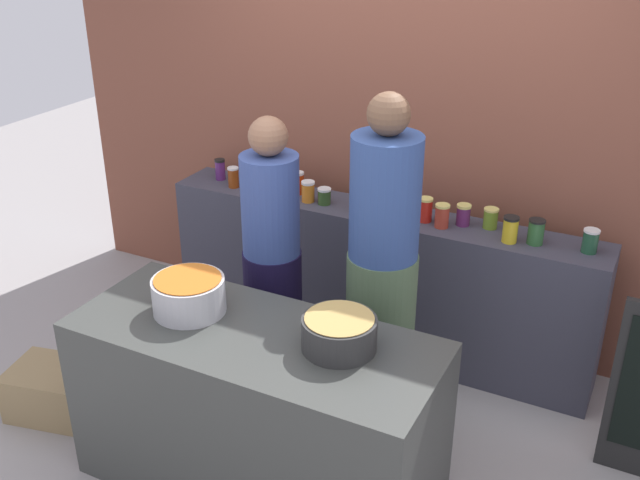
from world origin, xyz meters
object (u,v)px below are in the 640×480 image
preserve_jar_8 (402,209)px  cooking_pot_center (339,333)px  preserve_jar_2 (267,178)px  preserve_jar_15 (590,241)px  preserve_jar_10 (442,216)px  preserve_jar_12 (491,218)px  preserve_jar_0 (220,169)px  preserve_jar_1 (233,177)px  cooking_pot_left (189,295)px  preserve_jar_11 (463,215)px  preserve_jar_4 (299,183)px  preserve_jar_9 (425,210)px  preserve_jar_14 (536,232)px  preserve_jar_13 (510,229)px  preserve_jar_5 (308,191)px  cook_in_cap (382,286)px  preserve_jar_7 (361,201)px  preserve_jar_6 (324,196)px  preserve_jar_3 (285,183)px  bread_crate (52,390)px  cook_with_tongs (273,275)px

preserve_jar_8 → cooking_pot_center: bearing=-80.4°
preserve_jar_2 → preserve_jar_15: 1.99m
preserve_jar_10 → preserve_jar_12: preserve_jar_10 is taller
preserve_jar_2 → preserve_jar_8: 0.96m
cooking_pot_center → preserve_jar_0: bearing=138.3°
preserve_jar_10 → preserve_jar_8: bearing=-180.0°
preserve_jar_0 → preserve_jar_12: size_ratio=1.18×
preserve_jar_1 → cooking_pot_left: size_ratio=0.39×
preserve_jar_2 → preserve_jar_11: bearing=-0.3°
preserve_jar_4 → preserve_jar_8: bearing=-6.1°
preserve_jar_9 → preserve_jar_14: 0.63m
preserve_jar_11 → preserve_jar_14: size_ratio=0.90×
preserve_jar_1 → preserve_jar_10: size_ratio=0.97×
preserve_jar_4 → preserve_jar_14: bearing=-2.0°
preserve_jar_13 → preserve_jar_5: bearing=179.5°
preserve_jar_8 → preserve_jar_14: size_ratio=0.96×
preserve_jar_2 → preserve_jar_13: size_ratio=0.81×
preserve_jar_10 → preserve_jar_15: (0.79, 0.05, -0.00)m
cook_in_cap → preserve_jar_1: bearing=154.2°
preserve_jar_7 → preserve_jar_15: bearing=2.4°
preserve_jar_2 → cooking_pot_center: bearing=-49.4°
preserve_jar_5 → cooking_pot_left: preserve_jar_5 is taller
preserve_jar_6 → preserve_jar_13: size_ratio=0.69×
preserve_jar_0 → preserve_jar_8: size_ratio=1.05×
preserve_jar_13 → preserve_jar_15: 0.41m
preserve_jar_4 → preserve_jar_5: bearing=-37.4°
preserve_jar_6 → preserve_jar_14: preserve_jar_14 is taller
preserve_jar_12 → preserve_jar_15: 0.55m
preserve_jar_0 → preserve_jar_14: bearing=-1.2°
preserve_jar_4 → preserve_jar_15: size_ratio=1.12×
preserve_jar_6 → preserve_jar_0: bearing=175.4°
preserve_jar_13 → preserve_jar_10: bearing=177.4°
preserve_jar_0 → preserve_jar_2: (0.34, 0.02, -0.01)m
preserve_jar_7 → preserve_jar_13: 0.88m
preserve_jar_13 → preserve_jar_7: bearing=179.2°
preserve_jar_2 → preserve_jar_3: size_ratio=1.17×
preserve_jar_9 → cooking_pot_left: size_ratio=0.42×
preserve_jar_3 → preserve_jar_2: bearing=179.7°
preserve_jar_9 → bread_crate: bearing=-138.2°
preserve_jar_2 → preserve_jar_12: (1.44, 0.03, -0.00)m
cook_in_cap → preserve_jar_3: bearing=143.2°
cook_with_tongs → cook_in_cap: cook_in_cap is taller
preserve_jar_11 → preserve_jar_13: 0.31m
preserve_jar_0 → cooking_pot_center: 2.03m
preserve_jar_13 → cook_in_cap: (-0.48, -0.62, -0.16)m
preserve_jar_5 → cook_in_cap: size_ratio=0.07×
preserve_jar_9 → preserve_jar_14: (0.63, -0.01, -0.00)m
preserve_jar_2 → preserve_jar_6: 0.46m
preserve_jar_5 → preserve_jar_10: 0.85m
preserve_jar_4 → preserve_jar_12: bearing=1.8°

